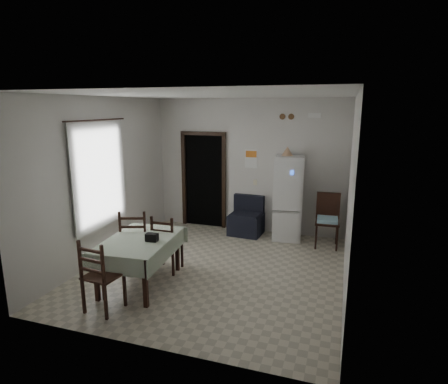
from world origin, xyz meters
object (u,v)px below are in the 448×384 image
at_px(dining_table, 140,262).
at_px(dining_chair_far_left, 136,240).
at_px(navy_seat, 246,216).
at_px(fridge, 288,198).
at_px(dining_chair_far_right, 167,243).
at_px(dining_chair_near_head, 103,274).
at_px(corner_chair, 327,221).

bearing_deg(dining_table, dining_chair_far_left, 122.24).
bearing_deg(dining_chair_far_left, navy_seat, -137.28).
bearing_deg(fridge, dining_chair_far_left, -139.04).
bearing_deg(dining_chair_far_right, dining_table, 74.22).
relative_size(navy_seat, dining_chair_far_left, 0.76).
height_order(dining_chair_far_right, dining_chair_near_head, dining_chair_near_head).
bearing_deg(corner_chair, dining_chair_near_head, -131.79).
bearing_deg(navy_seat, corner_chair, -3.81).
bearing_deg(navy_seat, dining_chair_far_left, -114.78).
distance_m(fridge, navy_seat, 1.01).
relative_size(corner_chair, dining_chair_near_head, 1.02).
relative_size(fridge, dining_chair_near_head, 1.69).
height_order(fridge, navy_seat, fridge).
xyz_separation_m(dining_table, dining_chair_near_head, (-0.08, -0.82, 0.14)).
height_order(navy_seat, dining_table, navy_seat).
height_order(dining_chair_far_left, dining_chair_far_right, dining_chair_far_left).
bearing_deg(navy_seat, dining_chair_near_head, -101.95).
height_order(fridge, corner_chair, fridge).
relative_size(dining_chair_far_left, dining_chair_near_head, 1.05).
relative_size(corner_chair, dining_chair_far_right, 1.08).
distance_m(fridge, corner_chair, 0.91).
xyz_separation_m(navy_seat, dining_chair_near_head, (-1.03, -3.63, 0.11)).
xyz_separation_m(fridge, navy_seat, (-0.90, -0.00, -0.46)).
bearing_deg(dining_chair_far_left, fridge, -151.47).
bearing_deg(dining_chair_near_head, navy_seat, -99.55).
xyz_separation_m(navy_seat, dining_table, (-0.95, -2.81, -0.04)).
height_order(corner_chair, dining_chair_near_head, corner_chair).
height_order(dining_table, dining_chair_far_left, dining_chair_far_left).
xyz_separation_m(fridge, dining_chair_far_right, (-1.68, -2.20, -0.38)).
distance_m(fridge, dining_chair_far_right, 2.79).
height_order(navy_seat, dining_chair_near_head, dining_chair_near_head).
height_order(navy_seat, dining_chair_far_left, dining_chair_far_left).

